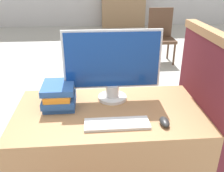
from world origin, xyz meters
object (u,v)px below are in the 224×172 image
Objects in this scene: monitor at (112,65)px; far_chair at (161,33)px; mouse at (164,122)px; book_stack at (59,95)px; keyboard at (117,124)px.

far_chair is at bearing 68.88° from monitor.
mouse is 0.11× the size of far_chair.
book_stack is at bearing -169.91° from monitor.
mouse is at bearing -3.86° from keyboard.
monitor is 0.39m from book_stack.
monitor reaches higher than far_chair.
far_chair is (1.14, 2.96, -0.50)m from monitor.
far_chair is (1.14, 3.27, -0.26)m from keyboard.
far_chair reaches higher than book_stack.
mouse is at bearing -127.94° from far_chair.
mouse is at bearing -24.41° from book_stack.
monitor is 1.70× the size of keyboard.
monitor is at bearing 10.09° from book_stack.
far_chair is (1.48, 3.02, -0.33)m from book_stack.
monitor is at bearing 128.16° from mouse.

